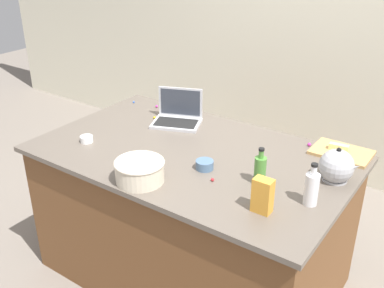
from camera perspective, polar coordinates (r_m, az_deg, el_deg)
ground_plane at (r=3.16m, az=0.00°, el=-15.68°), size 12.00×12.00×0.00m
wall_back at (r=4.08m, az=15.38°, el=13.79°), size 8.00×0.10×2.60m
island_counter at (r=2.88m, az=0.00°, el=-8.96°), size 1.82×1.11×0.90m
laptop at (r=3.02m, az=-1.80°, el=3.53°), size 0.37×0.33×0.22m
mixing_bowl_large at (r=2.34m, az=-6.58°, el=-3.34°), size 0.26×0.26×0.11m
bottle_olive at (r=2.32m, az=8.54°, el=-3.19°), size 0.06×0.06×0.20m
bottle_vinegar at (r=2.20m, az=14.77°, el=-5.39°), size 0.07×0.07×0.22m
kettle at (r=2.44m, az=17.69°, el=-2.72°), size 0.21×0.18×0.20m
cutting_board at (r=2.76m, az=18.26°, el=-1.00°), size 0.33×0.23×0.02m
butter_stick_left at (r=2.75m, az=17.95°, el=-0.39°), size 0.11×0.05×0.04m
ramekin_small at (r=2.46m, az=1.59°, el=-2.62°), size 0.10×0.10×0.05m
ramekin_medium at (r=2.83m, az=-13.09°, el=0.61°), size 0.08×0.08×0.04m
candy_bag at (r=2.10m, az=8.85°, el=-6.41°), size 0.09×0.06×0.17m
candy_0 at (r=3.40m, az=-7.33°, el=5.24°), size 0.01×0.01×0.01m
candy_1 at (r=2.35m, az=2.59°, el=-4.49°), size 0.02×0.02×0.02m
candy_2 at (r=3.30m, az=-4.46°, el=4.74°), size 0.02×0.02×0.02m
candy_3 at (r=2.80m, az=14.50°, el=-0.06°), size 0.02×0.02×0.02m
candy_4 at (r=3.10m, az=-4.73°, el=3.33°), size 0.02×0.02×0.02m
candy_5 at (r=2.57m, az=19.01°, el=-3.13°), size 0.02×0.02×0.02m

